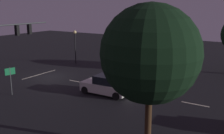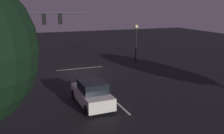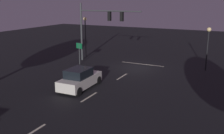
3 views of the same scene
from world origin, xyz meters
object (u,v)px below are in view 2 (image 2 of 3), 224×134
(street_lamp_left_kerb, at_px, (136,36))
(route_sign, at_px, (17,63))
(car_approaching, at_px, (92,94))
(traffic_signal_assembly, at_px, (29,28))

(street_lamp_left_kerb, xyz_separation_m, route_sign, (13.07, 3.65, -1.37))
(car_approaching, bearing_deg, street_lamp_left_kerb, -128.96)
(car_approaching, distance_m, route_sign, 8.30)
(traffic_signal_assembly, xyz_separation_m, route_sign, (1.37, 2.11, -2.80))
(route_sign, bearing_deg, car_approaching, 123.63)
(route_sign, bearing_deg, traffic_signal_assembly, -123.07)
(street_lamp_left_kerb, bearing_deg, traffic_signal_assembly, 7.52)
(traffic_signal_assembly, xyz_separation_m, street_lamp_left_kerb, (-11.70, -1.54, -1.43))
(car_approaching, bearing_deg, route_sign, -56.37)
(traffic_signal_assembly, relative_size, route_sign, 3.07)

